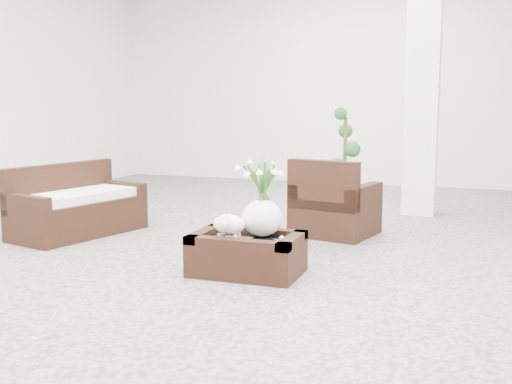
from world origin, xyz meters
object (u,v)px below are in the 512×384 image
(coffee_table, at_px, (247,256))
(loveseat, at_px, (78,200))
(topiary, at_px, (345,167))
(armchair, at_px, (336,197))

(coffee_table, bearing_deg, loveseat, 158.94)
(loveseat, xyz_separation_m, topiary, (2.59, 1.62, 0.29))
(loveseat, bearing_deg, topiary, -43.08)
(topiary, bearing_deg, coffee_table, -97.05)
(loveseat, distance_m, topiary, 3.06)
(coffee_table, relative_size, topiary, 0.67)
(coffee_table, bearing_deg, topiary, 82.95)
(armchair, bearing_deg, topiary, -73.49)
(coffee_table, distance_m, loveseat, 2.45)
(loveseat, bearing_deg, coffee_table, -96.12)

